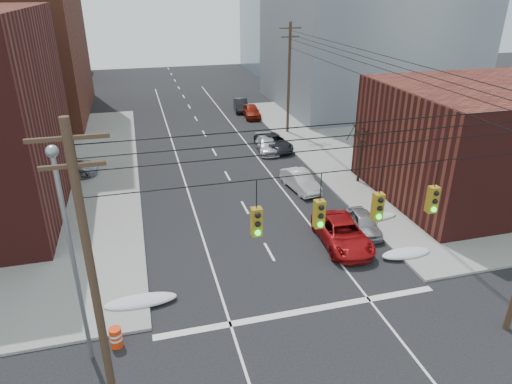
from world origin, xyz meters
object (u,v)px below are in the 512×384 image
lot_car_a (26,206)px  lot_car_c (4,181)px  parked_car_d (267,145)px  parked_car_b (301,181)px  red_pickup (342,233)px  parked_car_f (241,105)px  parked_car_e (251,111)px  construction_barrel (116,337)px  parked_car_c (274,142)px  parked_car_a (364,222)px  lot_car_b (65,168)px

lot_car_a → lot_car_c: (-2.48, 5.39, -0.13)m
parked_car_d → lot_car_a: (-19.14, -8.71, 0.25)m
parked_car_d → parked_car_b: bearing=-84.2°
red_pickup → lot_car_a: bearing=159.2°
parked_car_f → lot_car_a: 31.39m
parked_car_e → construction_barrel: 37.59m
parked_car_f → parked_car_e: bearing=-73.4°
red_pickup → parked_car_f: red_pickup is taller
parked_car_c → construction_barrel: size_ratio=5.35×
parked_car_d → parked_car_c: bearing=33.8°
parked_car_c → parked_car_f: 14.89m
red_pickup → parked_car_b: size_ratio=1.25×
parked_car_a → parked_car_b: size_ratio=0.86×
lot_car_c → parked_car_d: bearing=-84.9°
parked_car_b → parked_car_f: 24.30m
parked_car_b → lot_car_b: size_ratio=0.86×
parked_car_c → lot_car_c: 22.68m
parked_car_c → lot_car_a: bearing=-163.1°
construction_barrel → parked_car_a: bearing=23.2°
parked_car_e → red_pickup: bearing=-89.6°
parked_car_e → lot_car_c: (-23.21, -15.32, 0.02)m
parked_car_c → lot_car_a: (-19.90, -9.11, 0.20)m
parked_car_f → lot_car_b: (-18.47, -17.32, 0.12)m
parked_car_b → construction_barrel: parked_car_b is taller
parked_car_e → construction_barrel: bearing=-109.1°
parked_car_b → red_pickup: bearing=-100.1°
red_pickup → construction_barrel: size_ratio=5.70×
lot_car_a → construction_barrel: bearing=-177.8°
parked_car_e → lot_car_b: bearing=-139.2°
parked_car_a → parked_car_c: parked_car_c is taller
parked_car_a → construction_barrel: bearing=-149.3°
parked_car_b → lot_car_b: 18.71m
parked_car_a → parked_car_f: (-0.50, 31.39, 0.10)m
lot_car_b → construction_barrel: lot_car_b is taller
parked_car_a → lot_car_b: 23.62m
parked_car_e → lot_car_a: bearing=-130.7°
parked_car_d → lot_car_c: bearing=-165.5°
lot_car_b → parked_car_d: bearing=-83.3°
parked_car_b → lot_car_c: bearing=157.8°
parked_car_f → lot_car_a: lot_car_a is taller
lot_car_b → lot_car_c: lot_car_b is taller
parked_car_c → parked_car_d: (-0.76, -0.40, -0.05)m
parked_car_b → lot_car_c: 22.35m
parked_car_a → parked_car_f: size_ratio=0.84×
parked_car_e → parked_car_a: bearing=-85.7°
lot_car_a → lot_car_b: bearing=-35.6°
lot_car_a → lot_car_c: size_ratio=1.07×
lot_car_a → lot_car_b: lot_car_a is taller
parked_car_d → parked_car_e: size_ratio=1.01×
parked_car_d → lot_car_a: bearing=-149.8°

